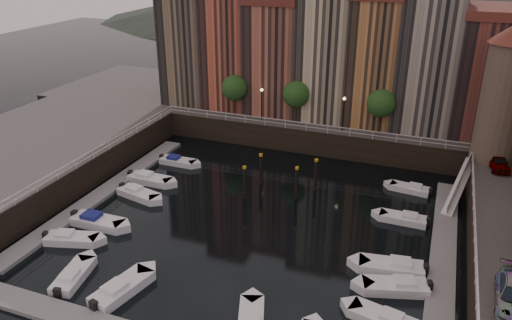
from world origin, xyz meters
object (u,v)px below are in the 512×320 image
at_px(mooring_pilings, 279,178).
at_px(gangway, 460,184).
at_px(corner_tower, 507,92).
at_px(boat_left_0, 71,239).
at_px(boat_left_1, 97,221).
at_px(boat_left_2, 138,194).
at_px(car_a, 498,163).

bearing_deg(mooring_pilings, gangway, 14.95).
xyz_separation_m(corner_tower, mooring_pilings, (-19.74, -9.00, -8.54)).
distance_m(mooring_pilings, boat_left_0, 20.23).
relative_size(mooring_pilings, boat_left_1, 1.23).
distance_m(boat_left_2, car_a, 35.38).
xyz_separation_m(gangway, boat_left_0, (-30.43, -19.42, -1.55)).
distance_m(gangway, mooring_pilings, 17.43).
height_order(gangway, mooring_pilings, gangway).
relative_size(boat_left_1, car_a, 1.28).
xyz_separation_m(mooring_pilings, boat_left_2, (-12.82, -5.91, -1.28)).
relative_size(corner_tower, car_a, 3.38).
distance_m(mooring_pilings, boat_left_2, 14.18).
relative_size(gangway, boat_left_1, 1.59).
xyz_separation_m(boat_left_0, boat_left_1, (0.35, 3.09, 0.04)).
height_order(gangway, boat_left_0, gangway).
relative_size(gangway, boat_left_0, 1.73).
bearing_deg(boat_left_2, mooring_pilings, 37.16).
xyz_separation_m(boat_left_1, boat_left_2, (0.41, 5.92, -0.03)).
height_order(boat_left_0, boat_left_1, boat_left_1).
bearing_deg(boat_left_2, gangway, 31.73).
height_order(corner_tower, boat_left_2, corner_tower).
bearing_deg(gangway, mooring_pilings, -165.05).
xyz_separation_m(boat_left_2, car_a, (32.84, 12.75, 3.32)).
bearing_deg(boat_left_0, mooring_pilings, 31.41).
xyz_separation_m(corner_tower, boat_left_0, (-33.33, -23.92, -9.83)).
bearing_deg(car_a, boat_left_2, -169.97).
relative_size(mooring_pilings, boat_left_2, 1.30).
bearing_deg(corner_tower, boat_left_0, -144.33).
distance_m(corner_tower, gangway, 9.86).
height_order(boat_left_1, boat_left_2, boat_left_1).
xyz_separation_m(corner_tower, boat_left_2, (-32.56, -14.91, -9.82)).
bearing_deg(boat_left_1, gangway, 27.68).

